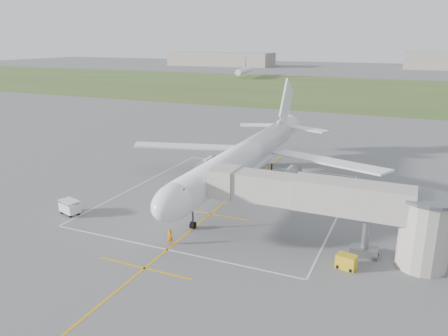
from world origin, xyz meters
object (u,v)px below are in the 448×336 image
at_px(gpu_unit, 346,262).
at_px(ramp_worker_nose, 170,237).
at_px(airliner, 244,157).
at_px(ramp_worker_wing, 201,182).
at_px(baggage_cart, 70,207).
at_px(jet_bridge, 343,206).

relative_size(gpu_unit, ramp_worker_nose, 1.13).
xyz_separation_m(airliner, ramp_worker_nose, (-0.27, -19.65, -3.54)).
relative_size(gpu_unit, ramp_worker_wing, 1.13).
distance_m(airliner, baggage_cart, 23.50).
bearing_deg(airliner, gpu_unit, -45.88).
xyz_separation_m(airliner, jet_bridge, (15.72, -14.25, 0.35)).
bearing_deg(baggage_cart, jet_bridge, 22.74).
xyz_separation_m(jet_bridge, gpu_unit, (1.07, -3.07, -4.10)).
distance_m(airliner, ramp_worker_wing, 6.88).
height_order(gpu_unit, baggage_cart, baggage_cart).
relative_size(baggage_cart, ramp_worker_wing, 1.66).
bearing_deg(baggage_cart, gpu_unit, 17.09).
bearing_deg(ramp_worker_wing, airliner, -118.13).
height_order(ramp_worker_nose, ramp_worker_wing, ramp_worker_wing).
height_order(baggage_cart, ramp_worker_nose, baggage_cart).
bearing_deg(ramp_worker_wing, baggage_cart, 92.21).
height_order(airliner, jet_bridge, airliner).
relative_size(airliner, jet_bridge, 2.00).
distance_m(baggage_cart, ramp_worker_wing, 17.97).
relative_size(jet_bridge, ramp_worker_nose, 13.78).
bearing_deg(jet_bridge, airliner, 137.81).
distance_m(airliner, jet_bridge, 21.22).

